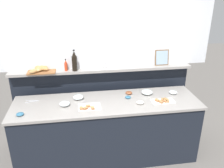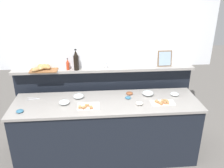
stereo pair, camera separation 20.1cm
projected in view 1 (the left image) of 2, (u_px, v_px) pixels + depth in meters
name	position (u px, v px, depth m)	size (l,w,h in m)	color
ground_plane	(103.00, 133.00, 4.16)	(12.00, 12.00, 0.00)	slate
buffet_counter	(107.00, 130.00, 3.44)	(2.58, 0.74, 0.92)	black
back_ledge_unit	(103.00, 101.00, 3.86)	(2.77, 0.22, 1.24)	black
upper_wall_panel	(101.00, 22.00, 3.39)	(3.37, 0.08, 1.36)	white
sandwich_platter_front	(163.00, 101.00, 3.26)	(0.32, 0.16, 0.04)	white
sandwich_platter_rear	(89.00, 107.00, 3.10)	(0.29, 0.20, 0.04)	silver
glass_bowl_large	(65.00, 104.00, 3.15)	(0.14, 0.14, 0.06)	silver
glass_bowl_medium	(173.00, 92.00, 3.49)	(0.12, 0.12, 0.05)	silver
glass_bowl_small	(78.00, 97.00, 3.33)	(0.15, 0.15, 0.06)	silver
glass_bowl_extra	(147.00, 92.00, 3.48)	(0.16, 0.16, 0.07)	silver
condiment_bowl_cream	(128.00, 97.00, 3.36)	(0.08, 0.08, 0.03)	teal
condiment_bowl_teal	(140.00, 102.00, 3.20)	(0.10, 0.10, 0.04)	silver
condiment_bowl_dark	(20.00, 114.00, 2.92)	(0.09, 0.09, 0.03)	teal
condiment_bowl_red	(129.00, 93.00, 3.49)	(0.10, 0.10, 0.04)	brown
serving_tongs	(32.00, 101.00, 3.27)	(0.18, 0.08, 0.01)	#B7BABF
wine_bottle_dark	(74.00, 61.00, 3.42)	(0.08, 0.08, 0.32)	black
hot_sauce_bottle	(66.00, 66.00, 3.45)	(0.04, 0.04, 0.18)	red
salt_shaker	(102.00, 66.00, 3.54)	(0.03, 0.03, 0.09)	white
pepper_shaker	(105.00, 66.00, 3.55)	(0.03, 0.03, 0.09)	white
bread_basket	(41.00, 69.00, 3.42)	(0.40, 0.30, 0.08)	brown
framed_picture	(162.00, 58.00, 3.68)	(0.22, 0.05, 0.24)	brown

